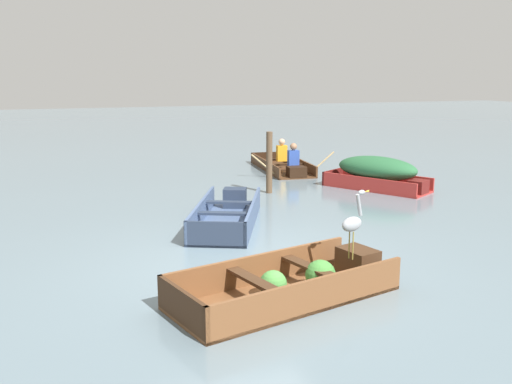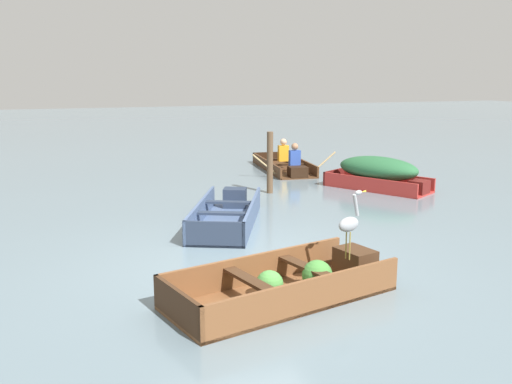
# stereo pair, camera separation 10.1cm
# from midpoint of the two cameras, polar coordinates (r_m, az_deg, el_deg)

# --- Properties ---
(ground_plane) EXTENTS (80.00, 80.00, 0.00)m
(ground_plane) POSITION_cam_midpoint_polar(r_m,az_deg,el_deg) (8.12, -0.39, -7.19)
(ground_plane) COLOR slate
(dinghy_wooden_brown_foreground) EXTENTS (2.94, 1.74, 0.42)m
(dinghy_wooden_brown_foreground) POSITION_cam_midpoint_polar(r_m,az_deg,el_deg) (6.96, 4.05, -9.12)
(dinghy_wooden_brown_foreground) COLOR brown
(dinghy_wooden_brown_foreground) RESTS_ON ground
(skiff_red_near_moored) EXTENTS (2.01, 2.56, 0.76)m
(skiff_red_near_moored) POSITION_cam_midpoint_polar(r_m,az_deg,el_deg) (13.53, 12.39, 2.01)
(skiff_red_near_moored) COLOR #AD2D28
(skiff_red_near_moored) RESTS_ON ground
(skiff_slate_blue_mid_moored) EXTENTS (2.06, 2.95, 0.42)m
(skiff_slate_blue_mid_moored) POSITION_cam_midpoint_polar(r_m,az_deg,el_deg) (10.28, -2.59, -2.27)
(skiff_slate_blue_mid_moored) COLOR #475B7F
(skiff_slate_blue_mid_moored) RESTS_ON ground
(rowboat_dark_varnish_with_crew) EXTENTS (2.27, 3.15, 0.88)m
(rowboat_dark_varnish_with_crew) POSITION_cam_midpoint_polar(r_m,az_deg,el_deg) (15.79, 3.12, 2.73)
(rowboat_dark_varnish_with_crew) COLOR #4C2D19
(rowboat_dark_varnish_with_crew) RESTS_ON ground
(heron_on_dinghy) EXTENTS (0.45, 0.24, 0.84)m
(heron_on_dinghy) POSITION_cam_midpoint_polar(r_m,az_deg,el_deg) (6.98, 9.75, -2.98)
(heron_on_dinghy) COLOR olive
(heron_on_dinghy) RESTS_ON dinghy_wooden_brown_foreground
(mooring_post) EXTENTS (0.14, 0.14, 1.38)m
(mooring_post) POSITION_cam_midpoint_polar(r_m,az_deg,el_deg) (12.75, 1.63, 2.95)
(mooring_post) COLOR brown
(mooring_post) RESTS_ON ground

